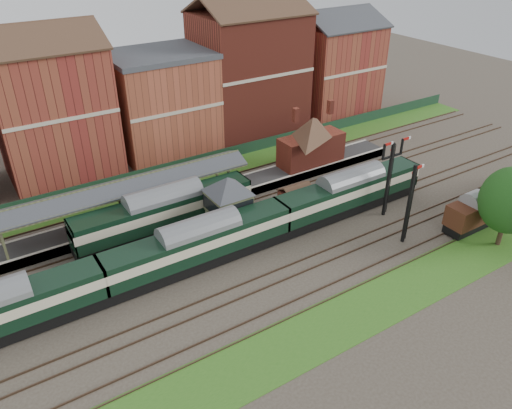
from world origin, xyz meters
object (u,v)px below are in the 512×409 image
semaphore_bracket (389,174)px  goods_van_a (471,214)px  signal_box (228,204)px  platform_railcar (165,211)px  dmu_train (200,243)px

semaphore_bracket → goods_van_a: bearing=-53.1°
signal_box → platform_railcar: signal_box is taller
goods_van_a → semaphore_bracket: bearing=126.9°
semaphore_bracket → dmu_train: bearing=172.8°
dmu_train → platform_railcar: size_ratio=2.91×
signal_box → goods_van_a: size_ratio=1.14×
signal_box → goods_van_a: 23.42m
semaphore_bracket → platform_railcar: (-20.18, 9.00, -2.25)m
signal_box → dmu_train: signal_box is taller
signal_box → goods_van_a: bearing=-31.6°
platform_railcar → goods_van_a: bearing=-31.7°
signal_box → semaphore_bracket: size_ratio=0.73×
goods_van_a → dmu_train: bearing=159.9°
signal_box → platform_railcar: size_ratio=0.34×
dmu_train → platform_railcar: (-0.42, 6.50, 0.07)m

